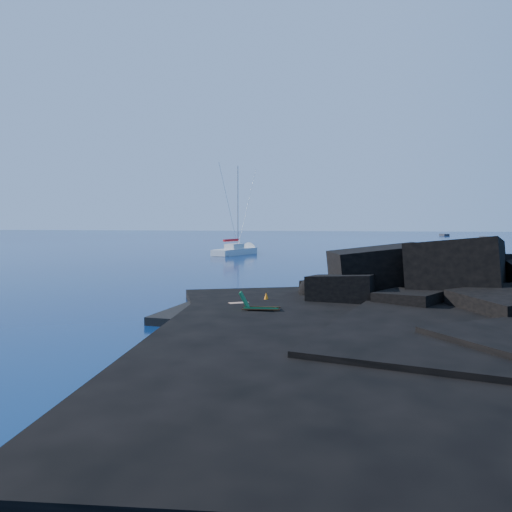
{
  "coord_description": "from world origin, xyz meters",
  "views": [
    {
      "loc": [
        8.53,
        -21.33,
        4.36
      ],
      "look_at": [
        2.01,
        11.78,
        2.0
      ],
      "focal_mm": 35.0,
      "sensor_mm": 36.0,
      "label": 1
    }
  ],
  "objects": [
    {
      "name": "ground",
      "position": [
        0.0,
        0.0,
        0.0
      ],
      "size": [
        400.0,
        400.0,
        0.0
      ],
      "primitive_type": "plane",
      "color": "#030C36",
      "rests_on": "ground"
    },
    {
      "name": "headland",
      "position": [
        13.0,
        3.0,
        0.0
      ],
      "size": [
        24.0,
        24.0,
        3.6
      ],
      "primitive_type": null,
      "color": "black",
      "rests_on": "ground"
    },
    {
      "name": "beach",
      "position": [
        4.5,
        0.5,
        0.0
      ],
      "size": [
        9.08,
        6.86,
        0.7
      ],
      "primitive_type": "cube",
      "rotation": [
        0.0,
        0.0,
        -0.1
      ],
      "color": "black",
      "rests_on": "ground"
    },
    {
      "name": "surf_foam",
      "position": [
        5.0,
        5.0,
        0.0
      ],
      "size": [
        10.0,
        8.0,
        0.06
      ],
      "primitive_type": null,
      "color": "white",
      "rests_on": "ground"
    },
    {
      "name": "sailboat",
      "position": [
        -6.57,
        41.94,
        0.0
      ],
      "size": [
        5.6,
        11.29,
        11.65
      ],
      "primitive_type": null,
      "rotation": [
        0.0,
        0.0,
        -0.31
      ],
      "color": "silver",
      "rests_on": "ground"
    },
    {
      "name": "deck_chair",
      "position": [
        4.73,
        -0.89,
        0.91
      ],
      "size": [
        1.7,
        0.87,
        1.13
      ],
      "primitive_type": null,
      "rotation": [
        0.0,
        0.0,
        0.1
      ],
      "color": "#186C39",
      "rests_on": "beach"
    },
    {
      "name": "towel",
      "position": [
        3.31,
        0.64,
        0.38
      ],
      "size": [
        2.34,
        1.91,
        0.06
      ],
      "primitive_type": "cube",
      "rotation": [
        0.0,
        0.0,
        0.5
      ],
      "color": "white",
      "rests_on": "beach"
    },
    {
      "name": "sunbather",
      "position": [
        3.31,
        0.64,
        0.54
      ],
      "size": [
        1.99,
        1.39,
        0.27
      ],
      "primitive_type": null,
      "rotation": [
        0.0,
        0.0,
        0.5
      ],
      "color": "tan",
      "rests_on": "towel"
    },
    {
      "name": "marker_cone",
      "position": [
        4.44,
        1.98,
        0.65
      ],
      "size": [
        0.5,
        0.5,
        0.61
      ],
      "primitive_type": "cone",
      "rotation": [
        0.0,
        0.0,
        -0.31
      ],
      "color": "orange",
      "rests_on": "beach"
    },
    {
      "name": "distant_boat_a",
      "position": [
        34.74,
        134.12,
        0.0
      ],
      "size": [
        2.22,
        5.0,
        0.64
      ],
      "primitive_type": "cube",
      "rotation": [
        0.0,
        0.0,
        0.15
      ],
      "color": "#242429",
      "rests_on": "ground"
    },
    {
      "name": "distant_boat_b",
      "position": [
        40.57,
        110.02,
        0.0
      ],
      "size": [
        2.33,
        5.0,
        0.64
      ],
      "primitive_type": "cube",
      "rotation": [
        0.0,
        0.0,
        0.18
      ],
      "color": "#292A2F",
      "rests_on": "ground"
    }
  ]
}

